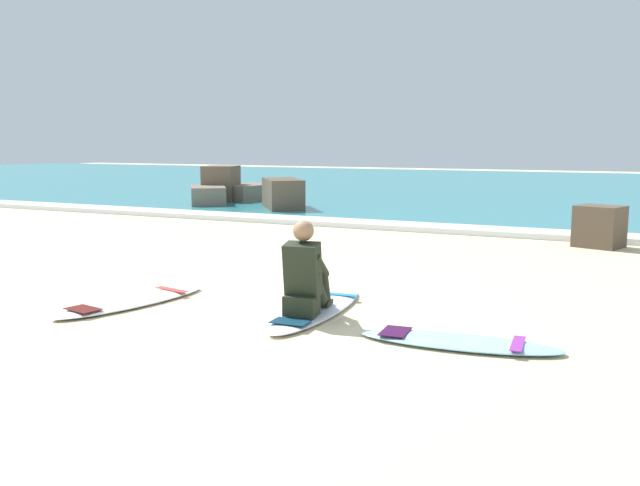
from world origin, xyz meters
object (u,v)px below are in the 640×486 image
(surfboard_spare_near, at_px, (133,301))
(surfboard_spare_far, at_px, (458,342))
(surfer_seated, at_px, (305,277))
(surfboard_main, at_px, (317,309))
(shoreline_rock, at_px, (599,226))

(surfboard_spare_near, height_order, surfboard_spare_far, same)
(surfboard_spare_near, bearing_deg, surfboard_spare_far, 0.79)
(surfer_seated, height_order, surfboard_spare_near, surfer_seated)
(surfboard_main, height_order, surfer_seated, surfer_seated)
(surfboard_spare_near, xyz_separation_m, shoreline_rock, (4.33, 6.80, 0.32))
(surfboard_main, distance_m, surfboard_spare_far, 1.73)
(surfboard_spare_far, distance_m, shoreline_rock, 6.79)
(surfer_seated, xyz_separation_m, surfboard_spare_far, (1.64, -0.22, -0.40))
(surfboard_spare_near, bearing_deg, surfer_seated, 7.50)
(surfer_seated, distance_m, surfboard_spare_far, 1.70)
(surfboard_main, height_order, shoreline_rock, shoreline_rock)
(surfboard_spare_near, relative_size, shoreline_rock, 2.85)
(surfboard_main, relative_size, surfboard_spare_far, 1.19)
(surfboard_main, distance_m, surfer_seated, 0.50)
(surfer_seated, bearing_deg, surfboard_spare_near, -172.50)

